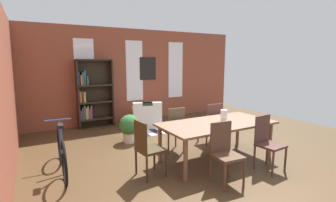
{
  "coord_description": "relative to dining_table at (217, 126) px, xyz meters",
  "views": [
    {
      "loc": [
        -2.93,
        -3.85,
        1.89
      ],
      "look_at": [
        0.08,
        1.48,
        0.9
      ],
      "focal_mm": 26.54,
      "sensor_mm": 36.0,
      "label": 1
    }
  ],
  "objects": [
    {
      "name": "bicycle_second",
      "position": [
        -2.66,
        0.87,
        -0.31
      ],
      "size": [
        0.44,
        1.68,
        0.9
      ],
      "color": "black",
      "rests_on": "ground"
    },
    {
      "name": "dining_chair_head_left",
      "position": [
        -1.47,
        -0.01,
        -0.16
      ],
      "size": [
        0.44,
        0.44,
        0.95
      ],
      "color": "#3B2D19",
      "rests_on": "ground"
    },
    {
      "name": "back_wall_brick",
      "position": [
        -0.13,
        3.87,
        0.76
      ],
      "size": [
        7.45,
        0.12,
        2.86
      ],
      "primitive_type": "cube",
      "color": "brown",
      "rests_on": "ground"
    },
    {
      "name": "dining_chair_near_left",
      "position": [
        -0.49,
        -0.76,
        -0.16
      ],
      "size": [
        0.43,
        0.43,
        0.95
      ],
      "color": "brown",
      "rests_on": "ground"
    },
    {
      "name": "dining_table",
      "position": [
        0.0,
        0.0,
        0.0
      ],
      "size": [
        2.19,
        1.07,
        0.74
      ],
      "color": "brown",
      "rests_on": "ground"
    },
    {
      "name": "tealight_candle_0",
      "position": [
        0.14,
        -0.15,
        0.08
      ],
      "size": [
        0.04,
        0.04,
        0.04
      ],
      "primitive_type": "cylinder",
      "color": "silver",
      "rests_on": "dining_table"
    },
    {
      "name": "potted_plant_by_shelf",
      "position": [
        -1.08,
        1.82,
        -0.31
      ],
      "size": [
        0.48,
        0.48,
        0.65
      ],
      "color": "silver",
      "rests_on": "ground"
    },
    {
      "name": "dining_chair_near_right",
      "position": [
        0.49,
        -0.76,
        -0.16
      ],
      "size": [
        0.43,
        0.43,
        0.95
      ],
      "color": "#50312A",
      "rests_on": "ground"
    },
    {
      "name": "window_pane_2",
      "position": [
        1.37,
        3.8,
        0.91
      ],
      "size": [
        0.55,
        0.02,
        1.86
      ],
      "primitive_type": "cube",
      "color": "white"
    },
    {
      "name": "framed_picture",
      "position": [
        0.32,
        3.79,
        0.98
      ],
      "size": [
        0.56,
        0.03,
        0.72
      ],
      "primitive_type": "cube",
      "color": "black"
    },
    {
      "name": "vase_on_table",
      "position": [
        0.17,
        0.0,
        0.18
      ],
      "size": [
        0.13,
        0.13,
        0.23
      ],
      "primitive_type": "cylinder",
      "color": "silver",
      "rests_on": "dining_table"
    },
    {
      "name": "armchair_white",
      "position": [
        -0.14,
        2.91,
        -0.39
      ],
      "size": [
        1.01,
        1.01,
        0.75
      ],
      "color": "silver",
      "rests_on": "ground"
    },
    {
      "name": "window_pane_0",
      "position": [
        -1.64,
        3.8,
        0.91
      ],
      "size": [
        0.55,
        0.02,
        1.86
      ],
      "primitive_type": "cube",
      "color": "white"
    },
    {
      "name": "bookshelf_tall",
      "position": [
        -1.51,
        3.62,
        0.3
      ],
      "size": [
        1.0,
        0.32,
        1.94
      ],
      "color": "#2D2319",
      "rests_on": "ground"
    },
    {
      "name": "window_pane_1",
      "position": [
        -0.13,
        3.8,
        0.91
      ],
      "size": [
        0.55,
        0.02,
        1.86
      ],
      "primitive_type": "cube",
      "color": "white"
    },
    {
      "name": "dining_chair_far_left",
      "position": [
        -0.5,
        0.76,
        -0.16
      ],
      "size": [
        0.42,
        0.42,
        0.95
      ],
      "color": "#4B402E",
      "rests_on": "ground"
    },
    {
      "name": "striped_rug",
      "position": [
        -0.17,
        2.48,
        -0.67
      ],
      "size": [
        1.62,
        1.03,
        0.01
      ],
      "color": "#1E1E33",
      "rests_on": "ground"
    },
    {
      "name": "dining_chair_far_right",
      "position": [
        0.49,
        0.76,
        -0.16
      ],
      "size": [
        0.43,
        0.43,
        0.95
      ],
      "color": "#532F2D",
      "rests_on": "ground"
    },
    {
      "name": "ground_plane",
      "position": [
        -0.13,
        0.32,
        -0.67
      ],
      "size": [
        9.07,
        9.07,
        0.0
      ],
      "primitive_type": "plane",
      "color": "#4D3720"
    }
  ]
}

